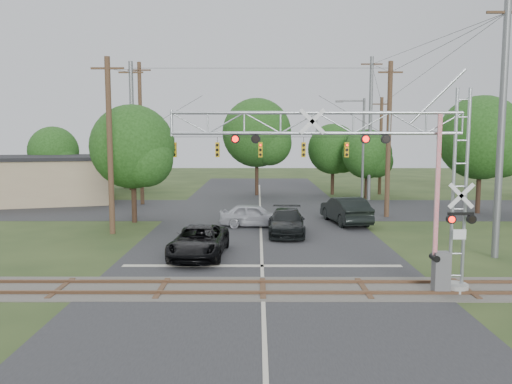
{
  "coord_description": "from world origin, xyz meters",
  "views": [
    {
      "loc": [
        -0.2,
        -17.16,
        5.98
      ],
      "look_at": [
        -0.29,
        7.5,
        3.26
      ],
      "focal_mm": 35.0,
      "sensor_mm": 36.0,
      "label": 1
    }
  ],
  "objects_px": {
    "commercial_building": "(9,180)",
    "sedan_silver": "(254,215)",
    "car_dark": "(287,222)",
    "crossing_gantry": "(372,168)",
    "traffic_signal_span": "(273,142)",
    "pickup_black": "(199,242)",
    "streetlight": "(361,148)"
  },
  "relations": [
    {
      "from": "crossing_gantry",
      "to": "car_dark",
      "type": "relative_size",
      "value": 2.15
    },
    {
      "from": "crossing_gantry",
      "to": "streetlight",
      "type": "height_order",
      "value": "streetlight"
    },
    {
      "from": "commercial_building",
      "to": "sedan_silver",
      "type": "bearing_deg",
      "value": -44.53
    },
    {
      "from": "commercial_building",
      "to": "car_dark",
      "type": "bearing_deg",
      "value": -47.31
    },
    {
      "from": "crossing_gantry",
      "to": "traffic_signal_span",
      "type": "distance_m",
      "value": 18.66
    },
    {
      "from": "pickup_black",
      "to": "streetlight",
      "type": "xyz_separation_m",
      "value": [
        11.48,
        16.79,
        4.35
      ]
    },
    {
      "from": "traffic_signal_span",
      "to": "pickup_black",
      "type": "distance_m",
      "value": 14.1
    },
    {
      "from": "crossing_gantry",
      "to": "traffic_signal_span",
      "type": "bearing_deg",
      "value": 99.8
    },
    {
      "from": "pickup_black",
      "to": "commercial_building",
      "type": "height_order",
      "value": "commercial_building"
    },
    {
      "from": "crossing_gantry",
      "to": "car_dark",
      "type": "xyz_separation_m",
      "value": [
        -2.51,
        11.57,
        -4.05
      ]
    },
    {
      "from": "sedan_silver",
      "to": "streetlight",
      "type": "height_order",
      "value": "streetlight"
    },
    {
      "from": "traffic_signal_span",
      "to": "pickup_black",
      "type": "xyz_separation_m",
      "value": [
        -4.09,
        -12.59,
        -4.87
      ]
    },
    {
      "from": "commercial_building",
      "to": "streetlight",
      "type": "xyz_separation_m",
      "value": [
        31.19,
        -3.68,
        2.98
      ]
    },
    {
      "from": "sedan_silver",
      "to": "commercial_building",
      "type": "bearing_deg",
      "value": 65.65
    },
    {
      "from": "traffic_signal_span",
      "to": "commercial_building",
      "type": "distance_m",
      "value": 25.31
    },
    {
      "from": "car_dark",
      "to": "crossing_gantry",
      "type": "bearing_deg",
      "value": -74.61
    },
    {
      "from": "traffic_signal_span",
      "to": "sedan_silver",
      "type": "relative_size",
      "value": 4.26
    },
    {
      "from": "car_dark",
      "to": "commercial_building",
      "type": "height_order",
      "value": "commercial_building"
    },
    {
      "from": "commercial_building",
      "to": "streetlight",
      "type": "distance_m",
      "value": 31.55
    },
    {
      "from": "streetlight",
      "to": "crossing_gantry",
      "type": "bearing_deg",
      "value": -100.6
    },
    {
      "from": "crossing_gantry",
      "to": "traffic_signal_span",
      "type": "xyz_separation_m",
      "value": [
        -3.17,
        18.37,
        0.82
      ]
    },
    {
      "from": "crossing_gantry",
      "to": "commercial_building",
      "type": "xyz_separation_m",
      "value": [
        -26.97,
        26.25,
        -2.69
      ]
    },
    {
      "from": "pickup_black",
      "to": "commercial_building",
      "type": "relative_size",
      "value": 0.28
    },
    {
      "from": "pickup_black",
      "to": "streetlight",
      "type": "bearing_deg",
      "value": 58.67
    },
    {
      "from": "pickup_black",
      "to": "crossing_gantry",
      "type": "bearing_deg",
      "value": -35.5
    },
    {
      "from": "car_dark",
      "to": "commercial_building",
      "type": "bearing_deg",
      "value": 152.15
    },
    {
      "from": "traffic_signal_span",
      "to": "car_dark",
      "type": "bearing_deg",
      "value": -84.46
    },
    {
      "from": "crossing_gantry",
      "to": "sedan_silver",
      "type": "xyz_separation_m",
      "value": [
        -4.58,
        14.24,
        -4.05
      ]
    },
    {
      "from": "commercial_building",
      "to": "crossing_gantry",
      "type": "bearing_deg",
      "value": -60.55
    },
    {
      "from": "pickup_black",
      "to": "streetlight",
      "type": "distance_m",
      "value": 20.8
    },
    {
      "from": "traffic_signal_span",
      "to": "pickup_black",
      "type": "relative_size",
      "value": 3.5
    },
    {
      "from": "traffic_signal_span",
      "to": "commercial_building",
      "type": "relative_size",
      "value": 0.96
    }
  ]
}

